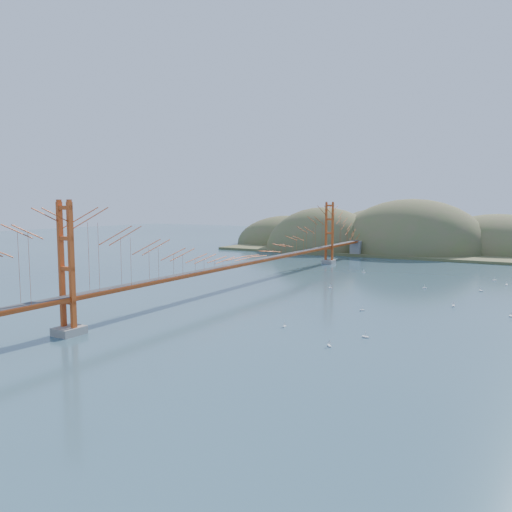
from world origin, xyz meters
The scene contains 15 objects.
ground centered at (0.00, 0.00, 0.00)m, with size 320.00×320.00×0.00m, color #2B4857.
bridge centered at (0.00, 0.18, 7.01)m, with size 2.20×94.40×12.00m.
far_headlands centered at (2.21, 68.52, 0.00)m, with size 84.00×58.00×25.00m.
sailboat_0 centered at (26.97, -0.46, 0.15)m, with size 0.55×0.61×0.69m.
sailboat_16 centered at (10.72, 3.82, 0.15)m, with size 0.59×0.59×0.65m.
sailboat_3 centered at (21.72, 10.13, 0.13)m, with size 0.51×0.51×0.56m.
sailboat_2 centered at (22.57, -17.98, 0.15)m, with size 0.61×0.56×0.69m.
sailboat_4 centered at (31.08, 18.47, 0.14)m, with size 0.53×0.54×0.61m.
sailboat_1 centered at (32.80, -2.88, 0.14)m, with size 0.56×0.56×0.61m.
sailboat_6 centered at (20.91, -22.03, 0.15)m, with size 0.62×0.62×0.65m.
sailboat_8 centered at (29.21, 22.16, 0.15)m, with size 0.58×0.51×0.66m.
sailboat_12 centered at (9.71, 21.12, 0.15)m, with size 0.58×0.52×0.66m.
sailboat_10 centered at (14.95, -18.15, 0.14)m, with size 0.40×0.49×0.57m.
sailboat_14 centered at (18.90, -7.68, 0.14)m, with size 0.55×0.55×0.58m.
sailboat_extra_0 centered at (28.49, 11.66, 0.14)m, with size 0.57×0.57×0.60m.
Camera 1 is at (35.31, -58.47, 11.34)m, focal length 35.00 mm.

